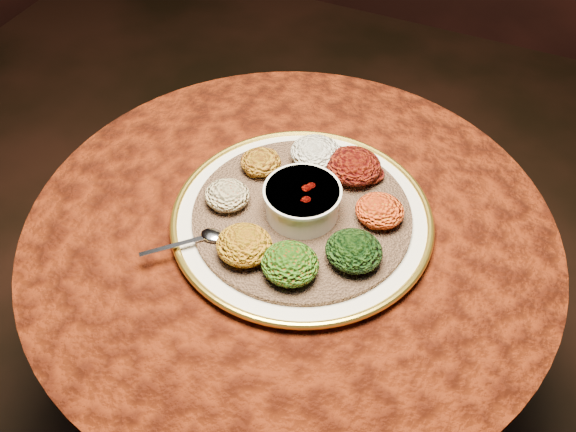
% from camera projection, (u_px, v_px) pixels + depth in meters
% --- Properties ---
extents(table, '(0.96, 0.96, 0.73)m').
position_uv_depth(table, '(290.00, 287.00, 1.28)').
color(table, black).
rests_on(table, ground).
extents(platter, '(0.50, 0.50, 0.02)m').
position_uv_depth(platter, '(302.00, 219.00, 1.15)').
color(platter, silver).
rests_on(platter, table).
extents(injera, '(0.47, 0.47, 0.01)m').
position_uv_depth(injera, '(302.00, 214.00, 1.14)').
color(injera, brown).
rests_on(injera, platter).
extents(stew_bowl, '(0.14, 0.14, 0.06)m').
position_uv_depth(stew_bowl, '(302.00, 200.00, 1.11)').
color(stew_bowl, silver).
rests_on(stew_bowl, injera).
extents(spoon, '(0.11, 0.11, 0.01)m').
position_uv_depth(spoon, '(206.00, 237.00, 1.09)').
color(spoon, silver).
rests_on(spoon, injera).
extents(portion_ayib, '(0.10, 0.09, 0.05)m').
position_uv_depth(portion_ayib, '(316.00, 153.00, 1.21)').
color(portion_ayib, silver).
rests_on(portion_ayib, injera).
extents(portion_kitfo, '(0.10, 0.10, 0.05)m').
position_uv_depth(portion_kitfo, '(354.00, 166.00, 1.18)').
color(portion_kitfo, black).
rests_on(portion_kitfo, injera).
extents(portion_tikil, '(0.09, 0.08, 0.04)m').
position_uv_depth(portion_tikil, '(380.00, 211.00, 1.11)').
color(portion_tikil, '#BF810F').
rests_on(portion_tikil, injera).
extents(portion_gomen, '(0.10, 0.09, 0.05)m').
position_uv_depth(portion_gomen, '(354.00, 251.00, 1.05)').
color(portion_gomen, black).
rests_on(portion_gomen, injera).
extents(portion_mixveg, '(0.10, 0.09, 0.05)m').
position_uv_depth(portion_mixveg, '(290.00, 264.00, 1.03)').
color(portion_mixveg, '#A62A0A').
rests_on(portion_mixveg, injera).
extents(portion_kik, '(0.10, 0.09, 0.05)m').
position_uv_depth(portion_kik, '(244.00, 245.00, 1.06)').
color(portion_kik, '#A05B0E').
rests_on(portion_kik, injera).
extents(portion_timatim, '(0.08, 0.08, 0.04)m').
position_uv_depth(portion_timatim, '(227.00, 195.00, 1.14)').
color(portion_timatim, maroon).
rests_on(portion_timatim, injera).
extents(portion_shiro, '(0.08, 0.07, 0.04)m').
position_uv_depth(portion_shiro, '(261.00, 162.00, 1.20)').
color(portion_shiro, '#A06D13').
rests_on(portion_shiro, injera).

